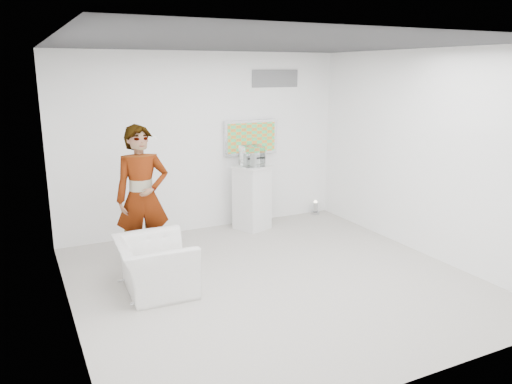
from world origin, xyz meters
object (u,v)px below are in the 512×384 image
(armchair, at_px, (155,266))
(person, at_px, (142,198))
(pedestal, at_px, (252,197))
(floor_uplight, at_px, (315,208))
(tv, at_px, (251,137))

(armchair, bearing_deg, person, -3.11)
(pedestal, relative_size, floor_uplight, 4.31)
(tv, relative_size, armchair, 0.98)
(pedestal, height_order, floor_uplight, pedestal)
(floor_uplight, bearing_deg, person, -162.13)
(floor_uplight, bearing_deg, armchair, -151.29)
(tv, xyz_separation_m, person, (-2.24, -1.24, -0.55))
(person, xyz_separation_m, floor_uplight, (3.57, 1.15, -0.87))
(tv, bearing_deg, pedestal, -112.13)
(tv, height_order, floor_uplight, tv)
(person, height_order, floor_uplight, person)
(floor_uplight, bearing_deg, tv, 176.12)
(person, distance_m, pedestal, 2.32)
(pedestal, bearing_deg, person, -156.93)
(pedestal, xyz_separation_m, floor_uplight, (1.48, 0.26, -0.43))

